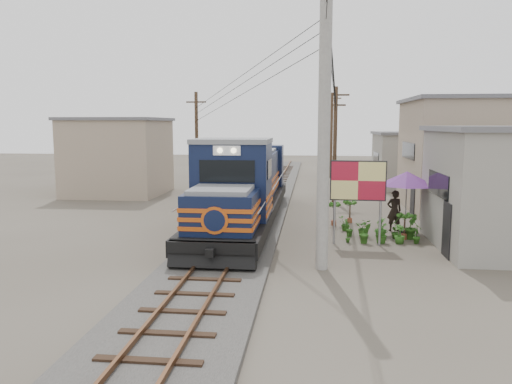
# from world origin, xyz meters

# --- Properties ---
(ground) EXTENTS (120.00, 120.00, 0.00)m
(ground) POSITION_xyz_m (0.00, 0.00, 0.00)
(ground) COLOR #473F35
(ground) RESTS_ON ground
(ballast) EXTENTS (3.60, 70.00, 0.16)m
(ballast) POSITION_xyz_m (0.00, 10.00, 0.08)
(ballast) COLOR #595651
(ballast) RESTS_ON ground
(track) EXTENTS (1.15, 70.00, 0.12)m
(track) POSITION_xyz_m (0.00, 10.00, 0.26)
(track) COLOR #51331E
(track) RESTS_ON ground
(locomotive) EXTENTS (3.01, 16.40, 4.06)m
(locomotive) POSITION_xyz_m (0.00, 6.56, 1.77)
(locomotive) COLOR black
(locomotive) RESTS_ON ground
(utility_pole_main) EXTENTS (0.40, 0.40, 10.00)m
(utility_pole_main) POSITION_xyz_m (3.50, -0.50, 5.00)
(utility_pole_main) COLOR #9E9B93
(utility_pole_main) RESTS_ON ground
(wooden_pole_mid) EXTENTS (1.60, 0.24, 7.00)m
(wooden_pole_mid) POSITION_xyz_m (4.50, 14.00, 3.68)
(wooden_pole_mid) COLOR #4C3826
(wooden_pole_mid) RESTS_ON ground
(wooden_pole_far) EXTENTS (1.60, 0.24, 7.50)m
(wooden_pole_far) POSITION_xyz_m (4.80, 28.00, 3.93)
(wooden_pole_far) COLOR #4C3826
(wooden_pole_far) RESTS_ON ground
(wooden_pole_left) EXTENTS (1.60, 0.24, 7.00)m
(wooden_pole_left) POSITION_xyz_m (-5.00, 18.00, 3.68)
(wooden_pole_left) COLOR #4C3826
(wooden_pole_left) RESTS_ON ground
(power_lines) EXTENTS (9.65, 19.00, 3.30)m
(power_lines) POSITION_xyz_m (-0.14, 8.49, 7.56)
(power_lines) COLOR black
(power_lines) RESTS_ON ground
(shophouse_mid) EXTENTS (8.40, 7.35, 6.20)m
(shophouse_mid) POSITION_xyz_m (12.50, 12.00, 3.11)
(shophouse_mid) COLOR gray
(shophouse_mid) RESTS_ON ground
(shophouse_back) EXTENTS (6.30, 6.30, 4.20)m
(shophouse_back) POSITION_xyz_m (11.00, 22.00, 2.11)
(shophouse_back) COLOR gray
(shophouse_back) RESTS_ON ground
(shophouse_left) EXTENTS (6.30, 6.30, 5.20)m
(shophouse_left) POSITION_xyz_m (-10.00, 16.00, 2.61)
(shophouse_left) COLOR gray
(shophouse_left) RESTS_ON ground
(billboard) EXTENTS (2.18, 0.23, 3.36)m
(billboard) POSITION_xyz_m (4.94, 3.02, 2.48)
(billboard) COLOR #99999E
(billboard) RESTS_ON ground
(market_umbrella) EXTENTS (2.96, 2.96, 2.73)m
(market_umbrella) POSITION_xyz_m (7.27, 5.54, 2.40)
(market_umbrella) COLOR black
(market_umbrella) RESTS_ON ground
(vendor) EXTENTS (0.75, 0.57, 1.85)m
(vendor) POSITION_xyz_m (6.83, 5.84, 0.92)
(vendor) COLOR black
(vendor) RESTS_ON ground
(plant_nursery) EXTENTS (3.33, 2.93, 1.06)m
(plant_nursery) POSITION_xyz_m (6.02, 4.11, 0.41)
(plant_nursery) COLOR #2B5F1B
(plant_nursery) RESTS_ON ground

